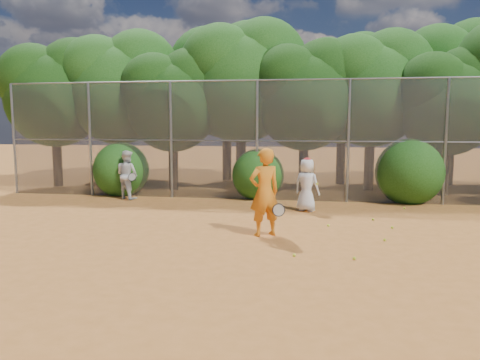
# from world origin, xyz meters

# --- Properties ---
(ground) EXTENTS (80.00, 80.00, 0.00)m
(ground) POSITION_xyz_m (0.00, 0.00, 0.00)
(ground) COLOR #AC6226
(ground) RESTS_ON ground
(fence_back) EXTENTS (20.05, 0.09, 4.03)m
(fence_back) POSITION_xyz_m (-0.12, 6.00, 2.05)
(fence_back) COLOR gray
(fence_back) RESTS_ON ground
(tree_0) EXTENTS (4.38, 3.81, 6.00)m
(tree_0) POSITION_xyz_m (-9.44, 8.04, 3.93)
(tree_0) COLOR black
(tree_0) RESTS_ON ground
(tree_1) EXTENTS (4.64, 4.03, 6.35)m
(tree_1) POSITION_xyz_m (-6.94, 8.54, 4.16)
(tree_1) COLOR black
(tree_1) RESTS_ON ground
(tree_2) EXTENTS (3.99, 3.47, 5.47)m
(tree_2) POSITION_xyz_m (-4.45, 7.83, 3.58)
(tree_2) COLOR black
(tree_2) RESTS_ON ground
(tree_3) EXTENTS (4.89, 4.26, 6.70)m
(tree_3) POSITION_xyz_m (-1.94, 8.84, 4.40)
(tree_3) COLOR black
(tree_3) RESTS_ON ground
(tree_4) EXTENTS (4.19, 3.64, 5.73)m
(tree_4) POSITION_xyz_m (0.55, 8.24, 3.76)
(tree_4) COLOR black
(tree_4) RESTS_ON ground
(tree_5) EXTENTS (4.51, 3.92, 6.17)m
(tree_5) POSITION_xyz_m (3.06, 9.04, 4.05)
(tree_5) COLOR black
(tree_5) RESTS_ON ground
(tree_6) EXTENTS (3.86, 3.36, 5.29)m
(tree_6) POSITION_xyz_m (5.55, 8.03, 3.47)
(tree_6) COLOR black
(tree_6) RESTS_ON ground
(tree_9) EXTENTS (4.83, 4.20, 6.62)m
(tree_9) POSITION_xyz_m (-7.94, 10.84, 4.34)
(tree_9) COLOR black
(tree_9) RESTS_ON ground
(tree_10) EXTENTS (5.15, 4.48, 7.06)m
(tree_10) POSITION_xyz_m (-2.93, 11.05, 4.63)
(tree_10) COLOR black
(tree_10) RESTS_ON ground
(tree_11) EXTENTS (4.64, 4.03, 6.35)m
(tree_11) POSITION_xyz_m (2.06, 10.64, 4.16)
(tree_11) COLOR black
(tree_11) RESTS_ON ground
(tree_12) EXTENTS (5.02, 4.37, 6.88)m
(tree_12) POSITION_xyz_m (6.56, 11.24, 4.51)
(tree_12) COLOR black
(tree_12) RESTS_ON ground
(bush_0) EXTENTS (2.00, 2.00, 2.00)m
(bush_0) POSITION_xyz_m (-6.00, 6.30, 1.00)
(bush_0) COLOR #1A4C13
(bush_0) RESTS_ON ground
(bush_1) EXTENTS (1.80, 1.80, 1.80)m
(bush_1) POSITION_xyz_m (-1.00, 6.30, 0.90)
(bush_1) COLOR #1A4C13
(bush_1) RESTS_ON ground
(bush_2) EXTENTS (2.20, 2.20, 2.20)m
(bush_2) POSITION_xyz_m (4.00, 6.30, 1.10)
(bush_2) COLOR #1A4C13
(bush_2) RESTS_ON ground
(player_yellow) EXTENTS (0.95, 0.80, 2.04)m
(player_yellow) POSITION_xyz_m (-0.18, 0.98, 1.02)
(player_yellow) COLOR orange
(player_yellow) RESTS_ON ground
(player_teen) EXTENTS (0.90, 0.77, 1.59)m
(player_teen) POSITION_xyz_m (0.72, 4.17, 0.79)
(player_teen) COLOR white
(player_teen) RESTS_ON ground
(player_white) EXTENTS (1.00, 0.91, 1.67)m
(player_white) POSITION_xyz_m (-5.39, 5.40, 0.83)
(player_white) COLOR silver
(player_white) RESTS_ON ground
(ball_0) EXTENTS (0.07, 0.07, 0.07)m
(ball_0) POSITION_xyz_m (2.88, 2.17, 0.03)
(ball_0) COLOR #C9D927
(ball_0) RESTS_ON ground
(ball_1) EXTENTS (0.07, 0.07, 0.07)m
(ball_1) POSITION_xyz_m (2.52, 3.09, 0.03)
(ball_1) COLOR #C9D927
(ball_1) RESTS_ON ground
(ball_2) EXTENTS (0.07, 0.07, 0.07)m
(ball_2) POSITION_xyz_m (1.75, -0.68, 0.03)
(ball_2) COLOR #C9D927
(ball_2) RESTS_ON ground
(ball_3) EXTENTS (0.07, 0.07, 0.07)m
(ball_3) POSITION_xyz_m (2.52, 0.87, 0.03)
(ball_3) COLOR #C9D927
(ball_3) RESTS_ON ground
(ball_4) EXTENTS (0.07, 0.07, 0.07)m
(ball_4) POSITION_xyz_m (0.60, -0.66, 0.03)
(ball_4) COLOR #C9D927
(ball_4) RESTS_ON ground
(ball_5) EXTENTS (0.07, 0.07, 0.07)m
(ball_5) POSITION_xyz_m (3.65, 4.96, 0.03)
(ball_5) COLOR #C9D927
(ball_5) RESTS_ON ground
(ball_6) EXTENTS (0.07, 0.07, 0.07)m
(ball_6) POSITION_xyz_m (1.32, 2.15, 0.03)
(ball_6) COLOR #C9D927
(ball_6) RESTS_ON ground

